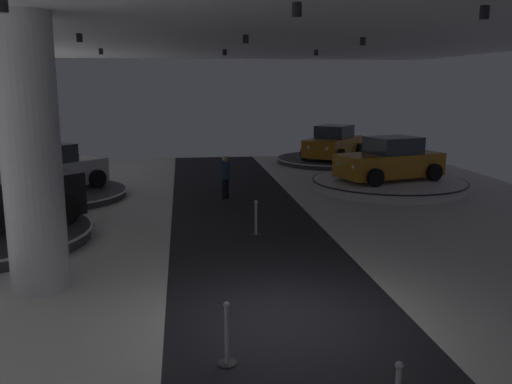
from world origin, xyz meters
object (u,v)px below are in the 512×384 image
visitor_walking_near (225,175)px  display_car_deep_right (333,143)px  display_platform_far_right (388,184)px  display_car_far_right (390,161)px  display_platform_far_left (50,194)px  column_left (31,156)px  display_car_far_left (47,170)px  display_platform_deep_right (333,160)px

visitor_walking_near → display_car_deep_right: bearing=53.0°
display_car_deep_right → display_platform_far_right: bearing=-88.6°
display_car_deep_right → display_car_far_right: 7.49m
display_platform_far_left → display_car_deep_right: 14.95m
display_platform_far_right → display_car_far_right: 0.93m
column_left → display_platform_far_right: (11.13, 9.33, -2.54)m
display_car_deep_right → display_platform_far_right: (0.19, -7.49, -0.83)m
display_platform_far_right → display_car_far_right: size_ratio=1.34×
display_car_far_left → visitor_walking_near: display_car_far_left is taller
display_car_far_left → display_platform_far_right: display_car_far_left is taller
display_car_far_right → display_car_deep_right: bearing=91.7°
display_platform_far_right → display_platform_deep_right: bearing=91.6°
display_platform_far_left → display_platform_far_right: (13.07, 0.05, 0.05)m
display_platform_far_left → display_car_far_right: 13.13m
display_platform_deep_right → display_platform_far_left: bearing=-149.7°
column_left → display_platform_deep_right: 20.21m
display_car_deep_right → display_platform_far_right: size_ratio=0.72×
column_left → display_platform_far_right: bearing=40.0°
display_platform_far_left → display_car_far_left: size_ratio=1.29×
column_left → display_platform_far_right: 14.75m
display_platform_deep_right → display_car_far_left: bearing=-149.7°
display_platform_far_left → display_car_deep_right: bearing=30.3°
display_car_far_right → visitor_walking_near: 6.76m
display_platform_far_left → display_platform_deep_right: size_ratio=0.94×
column_left → display_platform_deep_right: (10.92, 16.80, -2.60)m
display_platform_far_right → visitor_walking_near: (-6.64, -1.07, 0.70)m
display_car_far_left → display_platform_deep_right: display_car_far_left is taller
display_car_far_left → visitor_walking_near: 6.52m
display_car_far_right → visitor_walking_near: (-6.67, -1.08, -0.23)m
display_platform_deep_right → display_car_deep_right: 0.88m
display_platform_far_left → visitor_walking_near: 6.55m
column_left → display_platform_deep_right: column_left is taller
column_left → visitor_walking_near: (4.49, 8.26, -1.84)m
column_left → display_car_far_right: column_left is taller
column_left → display_car_far_left: bearing=101.9°
display_platform_far_left → column_left: bearing=-78.2°
display_platform_far_left → display_platform_far_right: bearing=0.2°
display_platform_far_left → visitor_walking_near: size_ratio=3.53×
display_car_far_left → display_car_far_right: (13.12, 0.08, 0.10)m
display_car_far_left → display_platform_deep_right: bearing=30.3°
display_car_far_left → display_car_far_right: display_car_far_right is taller
display_car_deep_right → visitor_walking_near: (-6.46, -8.56, -0.13)m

